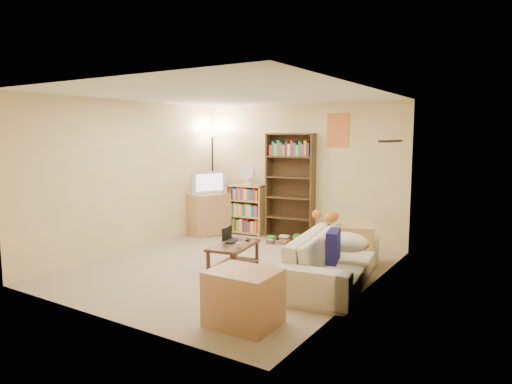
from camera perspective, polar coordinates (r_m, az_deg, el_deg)
room at (r=6.54m, az=-3.25°, el=4.38°), size 4.50×4.54×2.52m
sofa at (r=6.13m, az=9.66°, el=-8.25°), size 2.47×1.55×0.64m
navy_pillow at (r=5.59m, az=9.63°, el=-6.68°), size 0.23×0.44×0.38m
cream_blanket at (r=6.09m, az=11.27°, el=-6.17°), size 0.59×0.42×0.25m
tabby_cat at (r=6.91m, az=9.08°, el=-3.04°), size 0.51×0.24×0.17m
coffee_table at (r=6.60m, az=-2.82°, el=-7.72°), size 0.64×0.95×0.39m
laptop at (r=6.69m, az=-2.66°, el=-6.13°), size 0.44×0.39×0.02m
laptop_screen at (r=6.72m, az=-3.65°, el=-5.17°), size 0.06×0.29×0.19m
mug at (r=6.31m, az=-2.15°, el=-6.68°), size 0.12×0.12×0.08m
tv_remote at (r=6.78m, az=-1.04°, el=-5.96°), size 0.12×0.16×0.02m
tv_stand at (r=8.98m, az=-6.04°, el=-2.74°), size 0.78×0.90×0.80m
television at (r=8.90m, az=-6.09°, el=1.21°), size 0.83×0.64×0.44m
tall_bookshelf at (r=8.38m, az=4.31°, el=0.98°), size 0.92×0.42×1.97m
short_bookshelf at (r=8.95m, az=-1.24°, el=-2.19°), size 0.78×0.36×0.97m
desk_fan at (r=8.80m, az=-1.12°, el=2.36°), size 0.35×0.19×0.45m
floor_lamp at (r=9.15m, az=-5.48°, el=5.19°), size 0.35×0.35×2.05m
side_table at (r=7.09m, az=12.35°, el=-6.40°), size 0.66×0.66×0.59m
end_cabinet at (r=4.78m, az=-1.55°, el=-13.07°), size 0.70×0.58×0.57m
book_stacks at (r=8.13m, az=4.51°, el=-6.07°), size 0.88×0.33×0.20m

